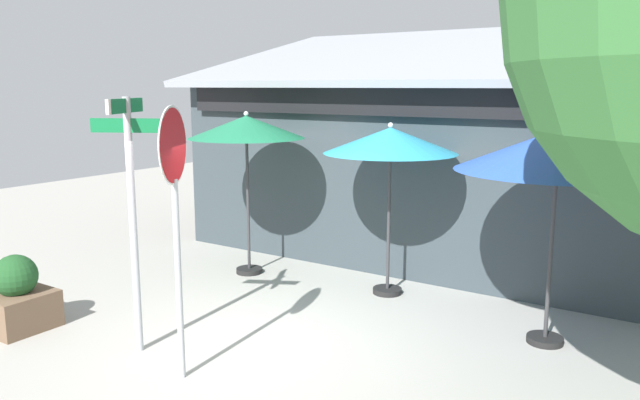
{
  "coord_description": "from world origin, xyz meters",
  "views": [
    {
      "loc": [
        4.6,
        -5.65,
        3.11
      ],
      "look_at": [
        0.03,
        1.2,
        1.6
      ],
      "focal_mm": 35.06,
      "sensor_mm": 36.0,
      "label": 1
    }
  ],
  "objects_px": {
    "patio_umbrella_teal_center": "(390,142)",
    "sidewalk_planter": "(17,298)",
    "patio_umbrella_royal_blue_right": "(558,151)",
    "stop_sign": "(175,190)",
    "patio_umbrella_forest_green_left": "(246,129)",
    "street_sign_post": "(131,199)"
  },
  "relations": [
    {
      "from": "patio_umbrella_teal_center",
      "to": "sidewalk_planter",
      "type": "relative_size",
      "value": 2.64
    },
    {
      "from": "patio_umbrella_royal_blue_right",
      "to": "sidewalk_planter",
      "type": "bearing_deg",
      "value": -150.4
    },
    {
      "from": "patio_umbrella_teal_center",
      "to": "patio_umbrella_royal_blue_right",
      "type": "height_order",
      "value": "patio_umbrella_royal_blue_right"
    },
    {
      "from": "patio_umbrella_royal_blue_right",
      "to": "patio_umbrella_teal_center",
      "type": "bearing_deg",
      "value": 166.76
    },
    {
      "from": "stop_sign",
      "to": "sidewalk_planter",
      "type": "bearing_deg",
      "value": -176.16
    },
    {
      "from": "sidewalk_planter",
      "to": "patio_umbrella_royal_blue_right",
      "type": "bearing_deg",
      "value": 29.6
    },
    {
      "from": "patio_umbrella_teal_center",
      "to": "patio_umbrella_royal_blue_right",
      "type": "xyz_separation_m",
      "value": [
        2.48,
        -0.58,
        0.06
      ]
    },
    {
      "from": "patio_umbrella_royal_blue_right",
      "to": "stop_sign",
      "type": "bearing_deg",
      "value": -134.18
    },
    {
      "from": "patio_umbrella_forest_green_left",
      "to": "patio_umbrella_royal_blue_right",
      "type": "distance_m",
      "value": 4.92
    },
    {
      "from": "stop_sign",
      "to": "patio_umbrella_teal_center",
      "type": "relative_size",
      "value": 1.13
    },
    {
      "from": "patio_umbrella_teal_center",
      "to": "sidewalk_planter",
      "type": "xyz_separation_m",
      "value": [
        -3.35,
        -3.89,
        -1.89
      ]
    },
    {
      "from": "stop_sign",
      "to": "patio_umbrella_royal_blue_right",
      "type": "distance_m",
      "value": 4.36
    },
    {
      "from": "stop_sign",
      "to": "street_sign_post",
      "type": "bearing_deg",
      "value": 167.27
    },
    {
      "from": "stop_sign",
      "to": "patio_umbrella_royal_blue_right",
      "type": "relative_size",
      "value": 1.08
    },
    {
      "from": "patio_umbrella_forest_green_left",
      "to": "patio_umbrella_teal_center",
      "type": "distance_m",
      "value": 2.46
    },
    {
      "from": "patio_umbrella_royal_blue_right",
      "to": "sidewalk_planter",
      "type": "height_order",
      "value": "patio_umbrella_royal_blue_right"
    },
    {
      "from": "street_sign_post",
      "to": "patio_umbrella_teal_center",
      "type": "height_order",
      "value": "street_sign_post"
    },
    {
      "from": "patio_umbrella_forest_green_left",
      "to": "sidewalk_planter",
      "type": "relative_size",
      "value": 2.76
    },
    {
      "from": "street_sign_post",
      "to": "patio_umbrella_teal_center",
      "type": "bearing_deg",
      "value": 66.85
    },
    {
      "from": "sidewalk_planter",
      "to": "patio_umbrella_forest_green_left",
      "type": "bearing_deg",
      "value": 75.54
    },
    {
      "from": "patio_umbrella_forest_green_left",
      "to": "patio_umbrella_royal_blue_right",
      "type": "bearing_deg",
      "value": -2.71
    },
    {
      "from": "street_sign_post",
      "to": "patio_umbrella_forest_green_left",
      "type": "bearing_deg",
      "value": 106.64
    }
  ]
}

